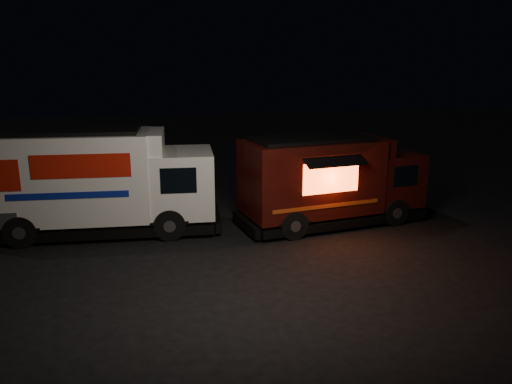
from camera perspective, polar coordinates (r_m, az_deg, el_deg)
The scene contains 3 objects.
ground at distance 15.15m, azimuth -1.28°, elevation -6.33°, with size 80.00×80.00×0.00m, color black.
white_truck at distance 16.81m, azimuth -17.22°, elevation 1.20°, with size 7.52×2.56×3.41m, color silver, non-canonical shape.
red_truck at distance 17.24m, azimuth 8.76°, elevation 1.39°, with size 6.53×2.40×3.04m, color #350C09, non-canonical shape.
Camera 1 is at (-3.08, -13.81, 5.42)m, focal length 35.00 mm.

